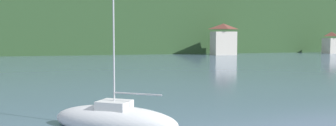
% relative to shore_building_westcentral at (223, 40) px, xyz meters
% --- Properties ---
extents(wooded_hillside, '(352.00, 59.66, 48.83)m').
position_rel_shore_building_westcentral_xyz_m(wooded_hillside, '(-15.60, 40.90, 3.90)').
color(wooded_hillside, '#2D4C28').
rests_on(wooded_hillside, ground_plane).
extents(shore_building_westcentral, '(5.65, 4.04, 7.49)m').
position_rel_shore_building_westcentral_xyz_m(shore_building_westcentral, '(0.00, 0.00, 0.00)').
color(shore_building_westcentral, beige).
rests_on(shore_building_westcentral, ground_plane).
extents(shore_building_central, '(3.46, 3.60, 5.61)m').
position_rel_shore_building_westcentral_xyz_m(shore_building_central, '(30.19, -0.21, -0.91)').
color(shore_building_central, beige).
rests_on(shore_building_central, ground_plane).
extents(sailboat_mid_0, '(6.76, 5.54, 9.73)m').
position_rel_shore_building_westcentral_xyz_m(sailboat_mid_0, '(-33.90, -64.63, -3.22)').
color(sailboat_mid_0, white).
rests_on(sailboat_mid_0, ground_plane).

